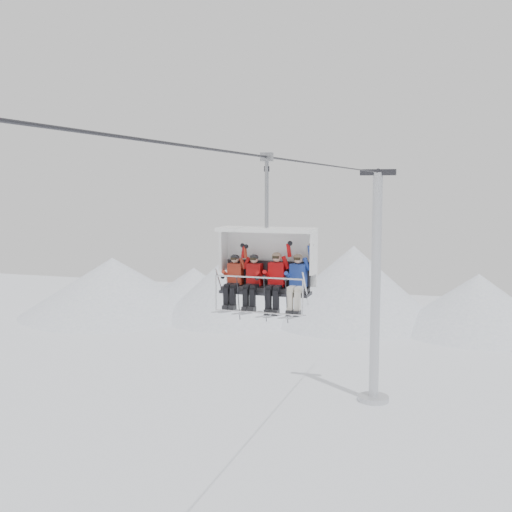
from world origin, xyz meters
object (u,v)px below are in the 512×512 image
(skier_center_right, at_px, (276,280))
(skier_far_left, at_px, (234,279))
(chairlift_carrier, at_px, (268,259))
(lift_tower_right, at_px, (375,304))
(skier_far_right, at_px, (297,281))
(skier_center_left, at_px, (253,280))

(skier_center_right, bearing_deg, skier_far_left, -179.38)
(chairlift_carrier, bearing_deg, lift_tower_right, 90.00)
(lift_tower_right, xyz_separation_m, skier_far_right, (0.86, -21.32, 4.42))
(lift_tower_right, height_order, skier_center_left, lift_tower_right)
(chairlift_carrier, bearing_deg, skier_center_right, -45.33)
(skier_center_left, bearing_deg, skier_center_right, 0.90)
(skier_far_left, xyz_separation_m, skier_far_right, (1.69, 0.01, 0.03))
(skier_center_left, distance_m, skier_far_right, 1.16)
(lift_tower_right, distance_m, skier_center_right, 21.77)
(lift_tower_right, relative_size, skier_center_left, 7.99)
(lift_tower_right, height_order, chairlift_carrier, lift_tower_right)
(lift_tower_right, xyz_separation_m, skier_center_left, (-0.30, -21.32, 4.40))
(chairlift_carrier, xyz_separation_m, skier_far_right, (0.86, -0.31, -0.49))
(chairlift_carrier, distance_m, skier_center_right, 0.65)
(lift_tower_right, bearing_deg, skier_far_right, -87.69)
(chairlift_carrier, bearing_deg, skier_far_left, -158.94)
(lift_tower_right, bearing_deg, skier_center_left, -90.81)
(skier_center_right, bearing_deg, skier_center_left, -179.10)
(skier_center_left, relative_size, skier_center_right, 1.00)
(skier_center_right, bearing_deg, skier_far_right, -0.29)
(lift_tower_right, distance_m, skier_far_left, 21.79)
(lift_tower_right, xyz_separation_m, chairlift_carrier, (0.00, -21.01, 4.92))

